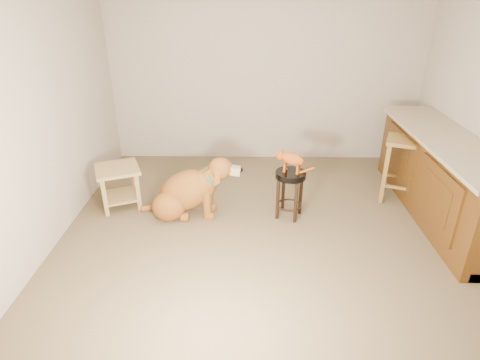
{
  "coord_description": "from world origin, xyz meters",
  "views": [
    {
      "loc": [
        -0.28,
        -3.83,
        2.41
      ],
      "look_at": [
        -0.35,
        0.23,
        0.45
      ],
      "focal_mm": 30.0,
      "sensor_mm": 36.0,
      "label": 1
    }
  ],
  "objects_px": {
    "wood_stool": "(401,169)",
    "tabby_kitten": "(291,159)",
    "golden_retriever": "(187,192)",
    "padded_stool": "(290,185)",
    "side_table": "(119,181)"
  },
  "relations": [
    {
      "from": "tabby_kitten",
      "to": "side_table",
      "type": "bearing_deg",
      "value": -164.23
    },
    {
      "from": "golden_retriever",
      "to": "tabby_kitten",
      "type": "bearing_deg",
      "value": 1.13
    },
    {
      "from": "side_table",
      "to": "padded_stool",
      "type": "bearing_deg",
      "value": -5.96
    },
    {
      "from": "wood_stool",
      "to": "tabby_kitten",
      "type": "height_order",
      "value": "tabby_kitten"
    },
    {
      "from": "golden_retriever",
      "to": "tabby_kitten",
      "type": "xyz_separation_m",
      "value": [
        1.16,
        -0.03,
        0.43
      ]
    },
    {
      "from": "golden_retriever",
      "to": "side_table",
      "type": "bearing_deg",
      "value": 170.85
    },
    {
      "from": "wood_stool",
      "to": "side_table",
      "type": "xyz_separation_m",
      "value": [
        -3.4,
        -0.23,
        -0.08
      ]
    },
    {
      "from": "side_table",
      "to": "golden_retriever",
      "type": "relative_size",
      "value": 0.53
    },
    {
      "from": "tabby_kitten",
      "to": "wood_stool",
      "type": "bearing_deg",
      "value": 38.8
    },
    {
      "from": "padded_stool",
      "to": "side_table",
      "type": "height_order",
      "value": "padded_stool"
    },
    {
      "from": "padded_stool",
      "to": "tabby_kitten",
      "type": "relative_size",
      "value": 1.28
    },
    {
      "from": "padded_stool",
      "to": "wood_stool",
      "type": "distance_m",
      "value": 1.46
    },
    {
      "from": "tabby_kitten",
      "to": "padded_stool",
      "type": "bearing_deg",
      "value": -5.72
    },
    {
      "from": "padded_stool",
      "to": "side_table",
      "type": "distance_m",
      "value": 2.02
    },
    {
      "from": "wood_stool",
      "to": "golden_retriever",
      "type": "bearing_deg",
      "value": -171.06
    }
  ]
}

